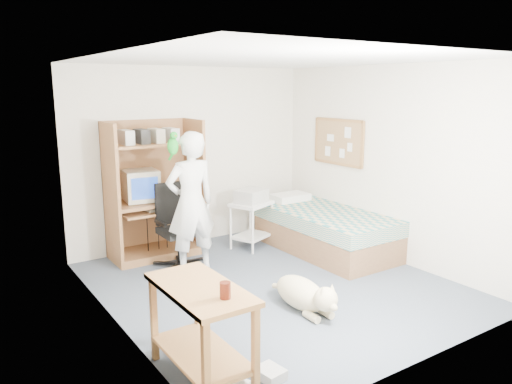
% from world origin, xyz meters
% --- Properties ---
extents(floor, '(4.00, 4.00, 0.00)m').
position_xyz_m(floor, '(0.00, 0.00, 0.00)').
color(floor, '#45515E').
rests_on(floor, ground).
extents(wall_back, '(3.60, 0.02, 2.50)m').
position_xyz_m(wall_back, '(0.00, 2.00, 1.25)').
color(wall_back, silver).
rests_on(wall_back, floor).
extents(wall_right, '(0.02, 4.00, 2.50)m').
position_xyz_m(wall_right, '(1.80, 0.00, 1.25)').
color(wall_right, silver).
rests_on(wall_right, floor).
extents(wall_left, '(0.02, 4.00, 2.50)m').
position_xyz_m(wall_left, '(-1.80, 0.00, 1.25)').
color(wall_left, silver).
rests_on(wall_left, floor).
extents(ceiling, '(3.60, 4.00, 0.02)m').
position_xyz_m(ceiling, '(0.00, 0.00, 2.50)').
color(ceiling, white).
rests_on(ceiling, wall_back).
extents(computer_hutch, '(1.20, 0.63, 1.80)m').
position_xyz_m(computer_hutch, '(-0.70, 1.74, 0.82)').
color(computer_hutch, brown).
rests_on(computer_hutch, floor).
extents(bed, '(1.02, 2.02, 0.66)m').
position_xyz_m(bed, '(1.30, 0.62, 0.29)').
color(bed, brown).
rests_on(bed, floor).
extents(side_desk, '(0.50, 1.00, 0.75)m').
position_xyz_m(side_desk, '(-1.55, -1.20, 0.49)').
color(side_desk, brown).
rests_on(side_desk, floor).
extents(corkboard, '(0.04, 0.94, 0.66)m').
position_xyz_m(corkboard, '(1.77, 0.90, 1.45)').
color(corkboard, olive).
rests_on(corkboard, wall_right).
extents(office_chair, '(0.58, 0.58, 1.03)m').
position_xyz_m(office_chair, '(-0.63, 1.20, 0.37)').
color(office_chair, black).
rests_on(office_chair, floor).
extents(person, '(0.63, 0.41, 1.72)m').
position_xyz_m(person, '(-0.58, 0.89, 0.86)').
color(person, white).
rests_on(person, floor).
extents(parrot, '(0.13, 0.22, 0.35)m').
position_xyz_m(parrot, '(-0.78, 0.91, 1.57)').
color(parrot, '#127F20').
rests_on(parrot, person).
extents(dog, '(0.35, 1.03, 0.39)m').
position_xyz_m(dog, '(-0.13, -0.70, 0.17)').
color(dog, beige).
rests_on(dog, floor).
extents(printer_cart, '(0.67, 0.61, 0.65)m').
position_xyz_m(printer_cart, '(0.54, 1.29, 0.43)').
color(printer_cart, silver).
rests_on(printer_cart, floor).
extents(printer, '(0.51, 0.46, 0.18)m').
position_xyz_m(printer, '(0.54, 1.29, 0.74)').
color(printer, '#A9A9A5').
rests_on(printer, printer_cart).
extents(crt_monitor, '(0.48, 0.49, 0.40)m').
position_xyz_m(crt_monitor, '(-0.87, 1.75, 0.97)').
color(crt_monitor, beige).
rests_on(crt_monitor, computer_hutch).
extents(keyboard, '(0.46, 0.19, 0.03)m').
position_xyz_m(keyboard, '(-0.65, 1.58, 0.67)').
color(keyboard, beige).
rests_on(keyboard, computer_hutch).
extents(pencil_cup, '(0.08, 0.08, 0.12)m').
position_xyz_m(pencil_cup, '(-0.33, 1.65, 0.82)').
color(pencil_cup, gold).
rests_on(pencil_cup, computer_hutch).
extents(drink_glass, '(0.08, 0.08, 0.12)m').
position_xyz_m(drink_glass, '(-1.50, -1.49, 0.81)').
color(drink_glass, '#3F130A').
rests_on(drink_glass, side_desk).
extents(floor_box_b, '(0.21, 0.24, 0.08)m').
position_xyz_m(floor_box_b, '(-1.12, -1.51, 0.04)').
color(floor_box_b, '#A5A5A0').
rests_on(floor_box_b, floor).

